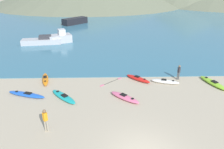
{
  "coord_description": "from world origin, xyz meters",
  "views": [
    {
      "loc": [
        -2.04,
        -9.48,
        9.1
      ],
      "look_at": [
        -1.51,
        10.3,
        0.5
      ],
      "focal_mm": 35.0,
      "sensor_mm": 36.0,
      "label": 1
    }
  ],
  "objects_px": {
    "moored_boat_1": "(60,38)",
    "kayak_on_sand_6": "(63,97)",
    "kayak_on_sand_0": "(138,79)",
    "person_near_foreground": "(45,119)",
    "kayak_on_sand_3": "(125,97)",
    "loose_paddle": "(111,82)",
    "kayak_on_sand_5": "(165,82)",
    "kayak_on_sand_2": "(26,94)",
    "moored_boat_3": "(75,21)",
    "person_near_waterline": "(179,71)",
    "moored_boat_0": "(42,41)",
    "kayak_on_sand_4": "(45,79)",
    "kayak_on_sand_1": "(213,83)",
    "moored_boat_2": "(117,10)"
  },
  "relations": [
    {
      "from": "kayak_on_sand_1",
      "to": "kayak_on_sand_4",
      "type": "height_order",
      "value": "kayak_on_sand_4"
    },
    {
      "from": "kayak_on_sand_3",
      "to": "moored_boat_0",
      "type": "relative_size",
      "value": 0.43
    },
    {
      "from": "kayak_on_sand_1",
      "to": "kayak_on_sand_2",
      "type": "height_order",
      "value": "kayak_on_sand_1"
    },
    {
      "from": "kayak_on_sand_0",
      "to": "person_near_foreground",
      "type": "height_order",
      "value": "person_near_foreground"
    },
    {
      "from": "person_near_waterline",
      "to": "loose_paddle",
      "type": "bearing_deg",
      "value": -176.73
    },
    {
      "from": "person_near_foreground",
      "to": "moored_boat_0",
      "type": "height_order",
      "value": "person_near_foreground"
    },
    {
      "from": "loose_paddle",
      "to": "kayak_on_sand_3",
      "type": "bearing_deg",
      "value": -72.48
    },
    {
      "from": "kayak_on_sand_1",
      "to": "kayak_on_sand_2",
      "type": "bearing_deg",
      "value": -173.92
    },
    {
      "from": "moored_boat_3",
      "to": "kayak_on_sand_4",
      "type": "bearing_deg",
      "value": -88.28
    },
    {
      "from": "moored_boat_2",
      "to": "loose_paddle",
      "type": "xyz_separation_m",
      "value": [
        -2.95,
        -48.37,
        -0.69
      ]
    },
    {
      "from": "kayak_on_sand_0",
      "to": "kayak_on_sand_6",
      "type": "bearing_deg",
      "value": -153.46
    },
    {
      "from": "kayak_on_sand_5",
      "to": "kayak_on_sand_6",
      "type": "height_order",
      "value": "kayak_on_sand_5"
    },
    {
      "from": "kayak_on_sand_2",
      "to": "moored_boat_3",
      "type": "relative_size",
      "value": 0.64
    },
    {
      "from": "moored_boat_1",
      "to": "loose_paddle",
      "type": "height_order",
      "value": "moored_boat_1"
    },
    {
      "from": "person_near_foreground",
      "to": "person_near_waterline",
      "type": "bearing_deg",
      "value": 35.1
    },
    {
      "from": "kayak_on_sand_5",
      "to": "loose_paddle",
      "type": "relative_size",
      "value": 1.23
    },
    {
      "from": "person_near_foreground",
      "to": "moored_boat_2",
      "type": "xyz_separation_m",
      "value": [
        7.33,
        55.73,
        -0.23
      ]
    },
    {
      "from": "kayak_on_sand_4",
      "to": "person_near_foreground",
      "type": "height_order",
      "value": "person_near_foreground"
    },
    {
      "from": "kayak_on_sand_1",
      "to": "kayak_on_sand_4",
      "type": "distance_m",
      "value": 16.13
    },
    {
      "from": "person_near_foreground",
      "to": "loose_paddle",
      "type": "xyz_separation_m",
      "value": [
        4.38,
        7.37,
        -0.92
      ]
    },
    {
      "from": "kayak_on_sand_1",
      "to": "moored_boat_0",
      "type": "distance_m",
      "value": 24.65
    },
    {
      "from": "kayak_on_sand_3",
      "to": "kayak_on_sand_5",
      "type": "relative_size",
      "value": 0.96
    },
    {
      "from": "moored_boat_1",
      "to": "kayak_on_sand_6",
      "type": "bearing_deg",
      "value": -78.52
    },
    {
      "from": "kayak_on_sand_0",
      "to": "person_near_waterline",
      "type": "relative_size",
      "value": 1.57
    },
    {
      "from": "person_near_waterline",
      "to": "moored_boat_1",
      "type": "height_order",
      "value": "moored_boat_1"
    },
    {
      "from": "person_near_waterline",
      "to": "moored_boat_0",
      "type": "relative_size",
      "value": 0.25
    },
    {
      "from": "person_near_foreground",
      "to": "person_near_waterline",
      "type": "distance_m",
      "value": 13.48
    },
    {
      "from": "kayak_on_sand_3",
      "to": "moored_boat_0",
      "type": "xyz_separation_m",
      "value": [
        -11.31,
        17.11,
        0.36
      ]
    },
    {
      "from": "kayak_on_sand_0",
      "to": "kayak_on_sand_4",
      "type": "distance_m",
      "value": 9.11
    },
    {
      "from": "person_near_waterline",
      "to": "moored_boat_3",
      "type": "xyz_separation_m",
      "value": [
        -13.99,
        29.76,
        -0.14
      ]
    },
    {
      "from": "kayak_on_sand_0",
      "to": "kayak_on_sand_1",
      "type": "relative_size",
      "value": 0.71
    },
    {
      "from": "kayak_on_sand_3",
      "to": "person_near_waterline",
      "type": "xyz_separation_m",
      "value": [
        5.59,
        3.72,
        0.7
      ]
    },
    {
      "from": "kayak_on_sand_4",
      "to": "person_near_foreground",
      "type": "bearing_deg",
      "value": -75.18
    },
    {
      "from": "kayak_on_sand_0",
      "to": "kayak_on_sand_3",
      "type": "distance_m",
      "value": 3.98
    },
    {
      "from": "moored_boat_0",
      "to": "moored_boat_3",
      "type": "distance_m",
      "value": 16.63
    },
    {
      "from": "moored_boat_2",
      "to": "kayak_on_sand_3",
      "type": "bearing_deg",
      "value": -92.1
    },
    {
      "from": "moored_boat_0",
      "to": "person_near_waterline",
      "type": "bearing_deg",
      "value": -38.38
    },
    {
      "from": "kayak_on_sand_3",
      "to": "moored_boat_3",
      "type": "height_order",
      "value": "moored_boat_3"
    },
    {
      "from": "person_near_waterline",
      "to": "kayak_on_sand_1",
      "type": "bearing_deg",
      "value": -21.37
    },
    {
      "from": "kayak_on_sand_3",
      "to": "kayak_on_sand_5",
      "type": "bearing_deg",
      "value": 35.33
    },
    {
      "from": "kayak_on_sand_3",
      "to": "loose_paddle",
      "type": "height_order",
      "value": "kayak_on_sand_3"
    },
    {
      "from": "kayak_on_sand_2",
      "to": "kayak_on_sand_4",
      "type": "xyz_separation_m",
      "value": [
        0.83,
        3.04,
        0.03
      ]
    },
    {
      "from": "moored_boat_0",
      "to": "loose_paddle",
      "type": "bearing_deg",
      "value": -53.32
    },
    {
      "from": "kayak_on_sand_1",
      "to": "moored_boat_0",
      "type": "height_order",
      "value": "moored_boat_0"
    },
    {
      "from": "kayak_on_sand_4",
      "to": "moored_boat_3",
      "type": "distance_m",
      "value": 29.7
    },
    {
      "from": "moored_boat_3",
      "to": "loose_paddle",
      "type": "xyz_separation_m",
      "value": [
        7.34,
        -30.14,
        -0.72
      ]
    },
    {
      "from": "kayak_on_sand_0",
      "to": "kayak_on_sand_6",
      "type": "distance_m",
      "value": 7.51
    },
    {
      "from": "kayak_on_sand_2",
      "to": "person_near_foreground",
      "type": "bearing_deg",
      "value": -58.75
    },
    {
      "from": "kayak_on_sand_2",
      "to": "person_near_waterline",
      "type": "bearing_deg",
      "value": 12.04
    },
    {
      "from": "loose_paddle",
      "to": "kayak_on_sand_1",
      "type": "bearing_deg",
      "value": -4.67
    }
  ]
}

